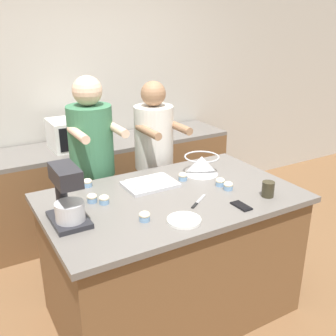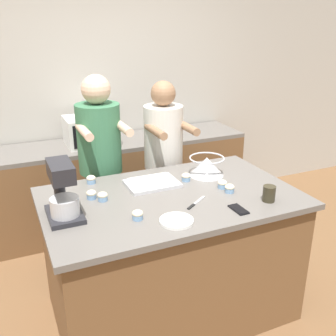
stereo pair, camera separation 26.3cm
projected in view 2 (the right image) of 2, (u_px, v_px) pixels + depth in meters
The scene contains 21 objects.
ground_plane at pixel (171, 308), 2.99m from camera, with size 16.00×16.00×0.00m, color brown.
back_wall at pixel (98, 92), 4.07m from camera, with size 10.00×0.06×2.70m.
island_counter at pixel (171, 255), 2.82m from camera, with size 1.71×1.05×0.94m.
back_counter at pixel (112, 183), 4.09m from camera, with size 2.80×0.60×0.91m.
person_left at pixel (101, 173), 3.22m from camera, with size 0.36×0.51×1.67m.
person_right at pixel (164, 168), 3.44m from camera, with size 0.35×0.51×1.59m.
stand_mixer at pixel (63, 193), 2.31m from camera, with size 0.20×0.30×0.35m.
mixing_bowl at pixel (207, 166), 2.97m from camera, with size 0.27×0.27×0.14m.
baking_tray at pixel (152, 183), 2.81m from camera, with size 0.37×0.26×0.04m.
microwave_oven at pixel (91, 130), 3.81m from camera, with size 0.49×0.37×0.27m.
cell_phone at pixel (239, 209), 2.44m from camera, with size 0.07×0.14×0.01m.
drinking_glass at pixel (269, 194), 2.55m from camera, with size 0.08×0.08×0.10m.
small_plate at pixel (176, 221), 2.30m from camera, with size 0.20×0.20×0.02m.
knife at pixel (195, 203), 2.53m from camera, with size 0.19×0.14×0.01m.
cupcake_0 at pixel (230, 188), 2.69m from camera, with size 0.07×0.07×0.06m.
cupcake_1 at pixel (138, 215), 2.32m from camera, with size 0.07×0.07×0.06m.
cupcake_2 at pixel (222, 184), 2.76m from camera, with size 0.07×0.07×0.06m.
cupcake_3 at pixel (91, 194), 2.59m from camera, with size 0.07×0.07×0.06m.
cupcake_4 at pixel (91, 179), 2.84m from camera, with size 0.07×0.07×0.06m.
cupcake_5 at pixel (103, 196), 2.56m from camera, with size 0.07×0.07×0.06m.
cupcake_6 at pixel (186, 177), 2.88m from camera, with size 0.07×0.07×0.06m.
Camera 2 is at (-1.00, -2.19, 2.06)m, focal length 42.00 mm.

